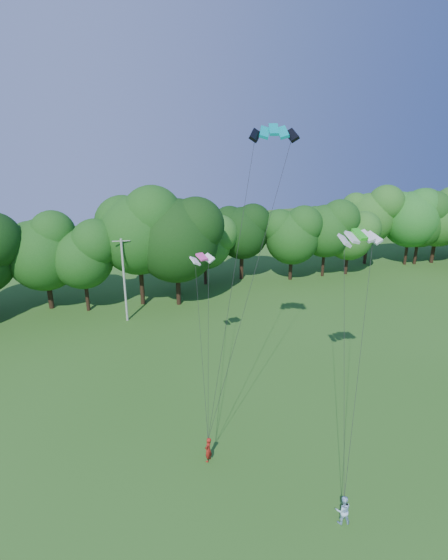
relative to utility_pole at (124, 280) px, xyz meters
name	(u,v)px	position (x,y,z in m)	size (l,w,h in m)	color
utility_pole	(124,280)	(0.00, 0.00, 0.00)	(1.70, 0.41, 8.61)	#A9ABA2
kite_flyer_left	(208,450)	(0.64, -21.82, -3.61)	(0.59, 0.39, 1.61)	maroon
kite_flyer_right	(343,510)	(5.33, -28.43, -3.61)	(0.78, 0.61, 1.61)	#AED6F2
kite_teal	(274,130)	(6.18, -18.34, 14.27)	(2.88, 2.10, 0.68)	#05969A
kite_green	(360,234)	(10.15, -21.83, 8.56)	(2.52, 1.27, 0.51)	green
kite_pink	(202,257)	(3.98, -11.95, 5.20)	(1.97, 1.28, 0.42)	#F243A3
tree_back_center	(176,225)	(6.14, 2.08, 4.55)	(9.87, 9.87, 14.36)	black
tree_back_east	(412,211)	(40.53, 3.78, 3.31)	(8.51, 8.51, 12.38)	#372216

